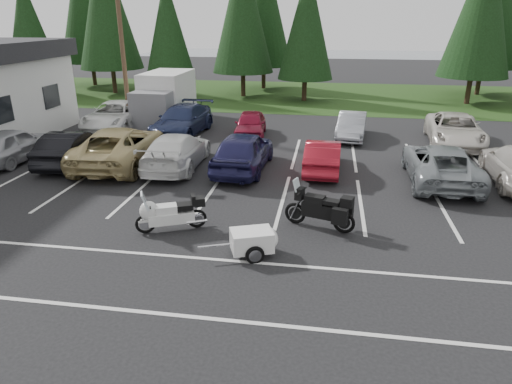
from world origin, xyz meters
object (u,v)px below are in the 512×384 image
object	(u,v)px
car_far_1	(182,120)
car_far_3	(352,126)
adventure_motorcycle	(320,205)
car_near_0	(12,145)
car_far_0	(115,115)
car_near_6	(441,164)
utility_pole	(122,42)
car_near_5	(323,156)
touring_motorcycle	(171,210)
box_truck	(162,98)
car_far_2	(250,124)
car_near_3	(177,151)
car_near_2	(120,146)
car_near_4	(243,151)
car_near_1	(71,147)
cargo_trailer	(252,243)
car_far_4	(455,130)

from	to	relation	value
car_far_1	car_far_3	size ratio (longest dim) A/B	1.34
car_far_3	adventure_motorcycle	world-z (taller)	adventure_motorcycle
car_near_0	car_far_0	size ratio (longest dim) A/B	0.82
car_near_6	car_far_3	distance (m)	7.18
utility_pole	car_far_0	size ratio (longest dim) A/B	1.65
car_near_5	adventure_motorcycle	xyz separation A→B (m)	(0.01, -5.58, 0.08)
touring_motorcycle	car_near_5	bearing A→B (deg)	31.77
box_truck	car_far_2	xyz separation A→B (m)	(5.82, -2.63, -0.79)
car_far_1	touring_motorcycle	xyz separation A→B (m)	(3.35, -11.64, -0.13)
car_near_3	car_near_5	distance (m)	6.16
car_near_2	adventure_motorcycle	xyz separation A→B (m)	(8.70, -5.12, -0.08)
car_near_4	car_near_3	bearing A→B (deg)	4.29
car_near_1	car_far_2	size ratio (longest dim) A/B	1.14
car_near_3	cargo_trailer	xyz separation A→B (m)	(4.43, -7.11, -0.37)
car_near_5	car_near_0	bearing A→B (deg)	4.64
utility_pole	car_far_3	world-z (taller)	utility_pole
car_near_3	cargo_trailer	distance (m)	8.39
car_near_2	car_near_4	bearing A→B (deg)	176.55
car_near_1	car_far_2	xyz separation A→B (m)	(6.89, 6.05, -0.07)
utility_pole	car_near_4	bearing A→B (deg)	-42.86
utility_pole	car_far_4	size ratio (longest dim) A/B	1.66
car_far_2	car_far_4	xyz separation A→B (m)	(10.40, -0.04, 0.09)
car_near_3	car_far_3	bearing A→B (deg)	-141.66
car_near_0	car_near_5	size ratio (longest dim) A/B	1.11
car_near_3	car_near_6	bearing A→B (deg)	177.56
car_far_0	car_far_2	bearing A→B (deg)	-7.15
utility_pole	car_far_2	size ratio (longest dim) A/B	2.31
car_near_3	car_far_0	size ratio (longest dim) A/B	0.93
car_near_2	car_near_0	bearing A→B (deg)	-0.62
box_truck	car_far_3	world-z (taller)	box_truck
car_near_5	car_far_4	distance (m)	8.36
car_near_4	car_far_4	xyz separation A→B (m)	(9.72, 5.72, -0.08)
car_near_4	car_far_4	distance (m)	11.28
car_near_0	adventure_motorcycle	xyz separation A→B (m)	(13.62, -4.80, -0.01)
car_far_0	car_far_3	size ratio (longest dim) A/B	1.36
box_truck	car_near_2	bearing A→B (deg)	-82.51
car_far_3	touring_motorcycle	xyz separation A→B (m)	(-5.73, -12.28, -0.01)
car_near_2	car_near_4	size ratio (longest dim) A/B	1.22
car_far_0	car_far_4	distance (m)	18.38
car_far_0	box_truck	bearing A→B (deg)	40.64
car_far_0	car_near_1	bearing A→B (deg)	-83.62
car_near_1	adventure_motorcycle	xyz separation A→B (m)	(10.88, -4.91, 0.02)
car_near_0	car_near_2	size ratio (longest dim) A/B	0.75
cargo_trailer	adventure_motorcycle	world-z (taller)	adventure_motorcycle
utility_pole	car_far_1	bearing A→B (deg)	-29.58
car_near_2	car_near_1	bearing A→B (deg)	1.16
touring_motorcycle	cargo_trailer	distance (m)	2.89
car_near_0	cargo_trailer	size ratio (longest dim) A/B	2.79
box_truck	touring_motorcycle	distance (m)	15.47
car_far_0	car_near_0	bearing A→B (deg)	-106.60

